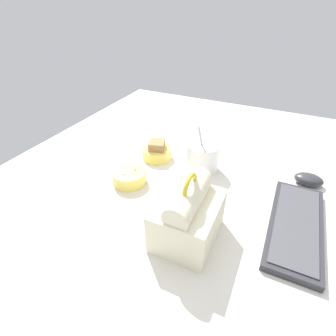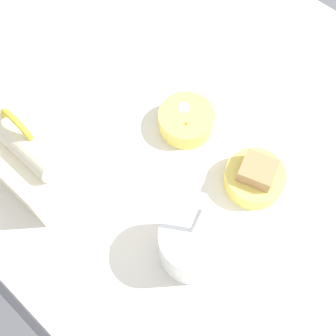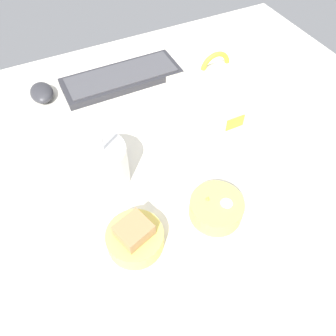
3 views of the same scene
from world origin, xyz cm
name	(u,v)px [view 3 (image 3 of 3)]	position (x,y,z in cm)	size (l,w,h in cm)	color
desk_surface	(145,192)	(0.00, 0.00, 1.00)	(140.00, 110.00, 2.00)	silver
keyboard	(122,77)	(8.66, 35.45, 3.02)	(31.67, 11.94, 2.10)	#2D2D33
lunch_bag	(211,97)	(22.26, 12.49, 8.57)	(16.55, 13.22, 17.88)	#EFE5C1
soup_cup	(102,164)	(-6.40, 6.08, 6.77)	(10.44, 10.44, 15.21)	white
bento_bowl_sandwich	(135,237)	(-6.28, -10.24, 4.34)	(10.20, 10.20, 6.28)	#EFD65B
bento_bowl_snacks	(216,208)	(9.86, -11.16, 4.05)	(10.17, 10.17, 4.59)	#EFD65B
computer_mouse	(42,93)	(-12.14, 37.73, 3.64)	(5.70, 8.11, 3.27)	#333338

